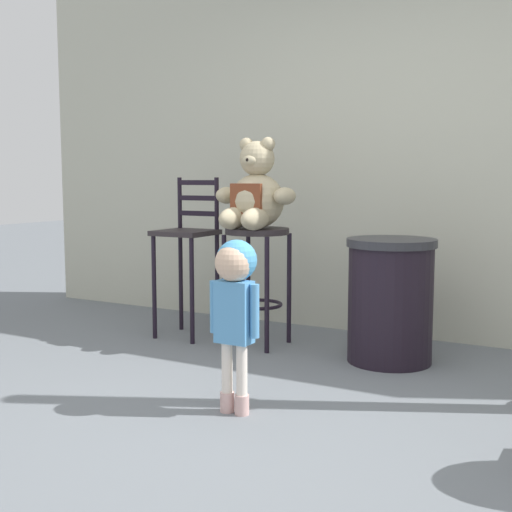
{
  "coord_description": "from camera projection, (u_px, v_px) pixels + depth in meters",
  "views": [
    {
      "loc": [
        1.44,
        -2.52,
        1.15
      ],
      "look_at": [
        -0.47,
        0.92,
        0.69
      ],
      "focal_mm": 47.1,
      "sensor_mm": 36.0,
      "label": 1
    }
  ],
  "objects": [
    {
      "name": "ground_plane",
      "position": [
        249.0,
        433.0,
        3.02
      ],
      "size": [
        24.0,
        24.0,
        0.0
      ],
      "primitive_type": "plane",
      "color": "slate"
    },
    {
      "name": "building_wall",
      "position": [
        406.0,
        126.0,
        4.84
      ],
      "size": [
        6.52,
        0.3,
        3.03
      ],
      "primitive_type": "cube",
      "color": "beige",
      "rests_on": "ground_plane"
    },
    {
      "name": "bar_stool_with_teddy",
      "position": [
        257.0,
        261.0,
        4.57
      ],
      "size": [
        0.44,
        0.44,
        0.81
      ],
      "color": "#2A2427",
      "rests_on": "ground_plane"
    },
    {
      "name": "teddy_bear",
      "position": [
        255.0,
        195.0,
        4.49
      ],
      "size": [
        0.57,
        0.51,
        0.61
      ],
      "color": "tan",
      "rests_on": "bar_stool_with_teddy"
    },
    {
      "name": "child_walking",
      "position": [
        235.0,
        288.0,
        3.22
      ],
      "size": [
        0.27,
        0.22,
        0.85
      ],
      "rotation": [
        0.0,
        0.0,
        -0.88
      ],
      "color": "#D3A7A1",
      "rests_on": "ground_plane"
    },
    {
      "name": "trash_bin",
      "position": [
        390.0,
        300.0,
        4.16
      ],
      "size": [
        0.55,
        0.55,
        0.77
      ],
      "color": "black",
      "rests_on": "ground_plane"
    },
    {
      "name": "bar_chair_empty",
      "position": [
        188.0,
        244.0,
        4.83
      ],
      "size": [
        0.38,
        0.38,
        1.15
      ],
      "color": "#2A2427",
      "rests_on": "ground_plane"
    }
  ]
}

